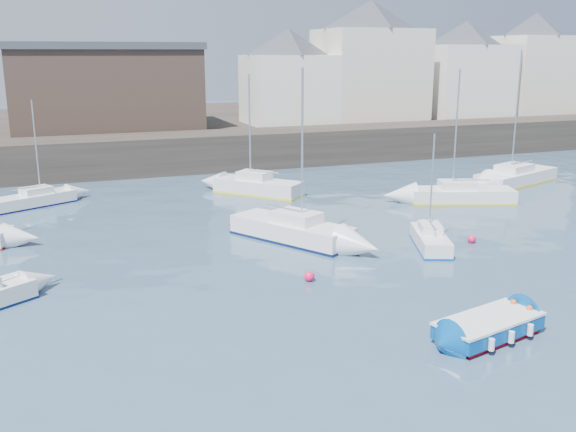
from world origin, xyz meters
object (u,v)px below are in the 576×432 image
object	(u,v)px
sailboat_d	(461,195)
buoy_mid	(471,243)
buoy_near	(309,281)
blue_dinghy	(489,326)
sailboat_c	(430,239)
sailboat_b	(292,230)
sailboat_f	(258,186)
sailboat_h	(34,199)
sailboat_g	(516,177)
buoy_far	(232,227)

from	to	relation	value
sailboat_d	buoy_mid	bearing A→B (deg)	-121.79
sailboat_d	buoy_near	world-z (taller)	sailboat_d
blue_dinghy	sailboat_c	distance (m)	10.59
blue_dinghy	sailboat_b	distance (m)	13.64
sailboat_f	sailboat_h	world-z (taller)	sailboat_f
sailboat_d	blue_dinghy	bearing A→B (deg)	-122.59
buoy_near	sailboat_c	bearing A→B (deg)	17.66
sailboat_d	sailboat_h	world-z (taller)	sailboat_d
sailboat_c	sailboat_h	size ratio (longest dim) A/B	0.85
blue_dinghy	sailboat_c	world-z (taller)	sailboat_c
blue_dinghy	buoy_near	distance (m)	8.28
sailboat_g	sailboat_h	bearing A→B (deg)	171.64
sailboat_f	buoy_far	bearing A→B (deg)	-117.47
buoy_mid	sailboat_c	bearing A→B (deg)	178.90
sailboat_h	blue_dinghy	bearing A→B (deg)	-60.49
sailboat_b	sailboat_g	distance (m)	22.42
sailboat_d	buoy_near	distance (m)	18.27
sailboat_c	buoy_near	size ratio (longest dim) A/B	12.58
sailboat_d	sailboat_g	size ratio (longest dim) A/B	0.88
sailboat_d	sailboat_g	bearing A→B (deg)	26.43
buoy_far	buoy_near	bearing A→B (deg)	-85.74
sailboat_c	sailboat_d	world-z (taller)	sailboat_d
sailboat_d	buoy_mid	distance (m)	9.44
sailboat_g	buoy_far	size ratio (longest dim) A/B	27.89
sailboat_d	buoy_mid	size ratio (longest dim) A/B	19.68
sailboat_h	buoy_near	world-z (taller)	sailboat_h
sailboat_b	sailboat_g	xyz separation A→B (m)	(20.94, 8.01, -0.02)
buoy_near	buoy_far	size ratio (longest dim) A/B	1.30
blue_dinghy	sailboat_b	size ratio (longest dim) A/B	0.49
buoy_mid	sailboat_b	bearing A→B (deg)	156.77
sailboat_d	buoy_far	world-z (taller)	sailboat_d
sailboat_c	sailboat_f	world-z (taller)	sailboat_f
sailboat_b	sailboat_c	bearing A→B (deg)	-30.79
buoy_near	sailboat_g	bearing A→B (deg)	32.08
sailboat_g	sailboat_h	xyz separation A→B (m)	(-33.74, 4.96, -0.12)
sailboat_b	buoy_mid	size ratio (longest dim) A/B	20.39
blue_dinghy	sailboat_d	size ratio (longest dim) A/B	0.50
blue_dinghy	sailboat_f	world-z (taller)	sailboat_f
sailboat_g	buoy_near	distance (m)	26.48
sailboat_h	buoy_mid	size ratio (longest dim) A/B	15.43
sailboat_h	buoy_far	distance (m)	14.06
sailboat_f	sailboat_g	size ratio (longest dim) A/B	0.84
sailboat_g	buoy_near	size ratio (longest dim) A/B	21.42
sailboat_b	buoy_far	distance (m)	4.37
sailboat_b	sailboat_d	bearing A→B (deg)	17.74
sailboat_h	buoy_near	distance (m)	22.13
blue_dinghy	buoy_mid	xyz separation A→B (m)	(6.41, 9.78, -0.43)
sailboat_c	sailboat_g	size ratio (longest dim) A/B	0.59
sailboat_f	sailboat_h	size ratio (longest dim) A/B	1.22
blue_dinghy	buoy_far	xyz separation A→B (m)	(-4.38, 17.18, -0.43)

